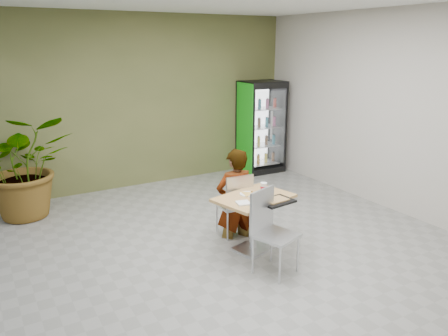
% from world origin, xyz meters
% --- Properties ---
extents(ground, '(7.00, 7.00, 0.00)m').
position_xyz_m(ground, '(0.00, 0.00, 0.00)').
color(ground, gray).
rests_on(ground, ground).
extents(room_envelope, '(6.00, 7.00, 3.20)m').
position_xyz_m(room_envelope, '(0.00, 0.00, 1.60)').
color(room_envelope, beige).
rests_on(room_envelope, ground).
extents(dining_table, '(1.09, 0.88, 0.75)m').
position_xyz_m(dining_table, '(0.18, 0.06, 0.54)').
color(dining_table, tan).
rests_on(dining_table, ground).
extents(chair_far, '(0.44, 0.44, 0.93)m').
position_xyz_m(chair_far, '(0.21, 0.53, 0.54)').
color(chair_far, silver).
rests_on(chair_far, ground).
extents(chair_near, '(0.57, 0.57, 1.01)m').
position_xyz_m(chair_near, '(0.04, -0.47, 0.59)').
color(chair_near, silver).
rests_on(chair_near, ground).
extents(seated_woman, '(0.60, 0.41, 1.57)m').
position_xyz_m(seated_woman, '(0.21, 0.57, 0.49)').
color(seated_woman, black).
rests_on(seated_woman, ground).
extents(pizza_plate, '(0.30, 0.23, 0.03)m').
position_xyz_m(pizza_plate, '(0.16, 0.17, 0.77)').
color(pizza_plate, white).
rests_on(pizza_plate, dining_table).
extents(soda_cup, '(0.09, 0.09, 0.15)m').
position_xyz_m(soda_cup, '(0.35, 0.09, 0.82)').
color(soda_cup, white).
rests_on(soda_cup, dining_table).
extents(napkin_stack, '(0.19, 0.19, 0.02)m').
position_xyz_m(napkin_stack, '(-0.08, -0.09, 0.76)').
color(napkin_stack, white).
rests_on(napkin_stack, dining_table).
extents(cafeteria_tray, '(0.46, 0.36, 0.02)m').
position_xyz_m(cafeteria_tray, '(0.30, -0.25, 0.76)').
color(cafeteria_tray, black).
rests_on(cafeteria_tray, dining_table).
extents(beverage_fridge, '(0.90, 0.70, 1.91)m').
position_xyz_m(beverage_fridge, '(2.42, 3.12, 0.95)').
color(beverage_fridge, black).
rests_on(beverage_fridge, ground).
extents(potted_plant, '(1.63, 1.45, 1.64)m').
position_xyz_m(potted_plant, '(-2.23, 2.84, 0.82)').
color(potted_plant, '#28652C').
rests_on(potted_plant, ground).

